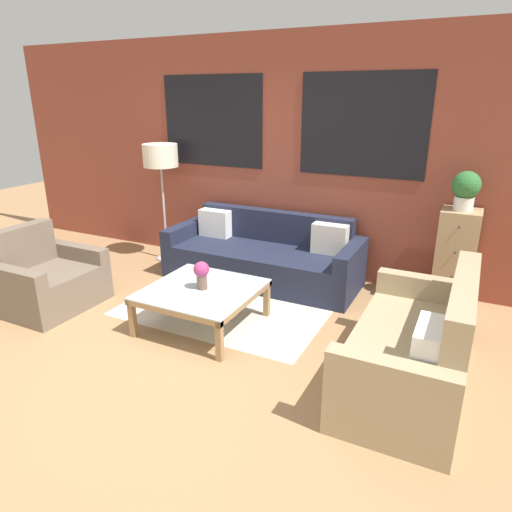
# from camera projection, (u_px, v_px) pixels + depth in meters

# --- Properties ---
(ground_plane) EXTENTS (16.00, 16.00, 0.00)m
(ground_plane) POSITION_uv_depth(u_px,v_px,m) (167.00, 356.00, 3.90)
(ground_plane) COLOR #9E754C
(wall_back_brick) EXTENTS (8.40, 0.09, 2.80)m
(wall_back_brick) POSITION_uv_depth(u_px,v_px,m) (283.00, 157.00, 5.49)
(wall_back_brick) COLOR brown
(wall_back_brick) RESTS_ON ground_plane
(rug) EXTENTS (2.08, 1.70, 0.00)m
(rug) POSITION_uv_depth(u_px,v_px,m) (233.00, 302.00, 4.92)
(rug) COLOR beige
(rug) RESTS_ON ground_plane
(couch_dark) EXTENTS (2.30, 0.88, 0.78)m
(couch_dark) POSITION_uv_depth(u_px,v_px,m) (264.00, 257.00, 5.46)
(couch_dark) COLOR #1E2338
(couch_dark) RESTS_ON ground_plane
(settee_vintage) EXTENTS (0.80, 1.63, 0.92)m
(settee_vintage) POSITION_uv_depth(u_px,v_px,m) (415.00, 351.00, 3.39)
(settee_vintage) COLOR tan
(settee_vintage) RESTS_ON ground_plane
(armchair_corner) EXTENTS (0.80, 0.94, 0.84)m
(armchair_corner) POSITION_uv_depth(u_px,v_px,m) (48.00, 281.00, 4.76)
(armchair_corner) COLOR #6B5B4C
(armchair_corner) RESTS_ON ground_plane
(coffee_table) EXTENTS (1.00, 1.00, 0.39)m
(coffee_table) POSITION_uv_depth(u_px,v_px,m) (202.00, 293.00, 4.31)
(coffee_table) COLOR silver
(coffee_table) RESTS_ON ground_plane
(floor_lamp) EXTENTS (0.44, 0.44, 1.53)m
(floor_lamp) POSITION_uv_depth(u_px,v_px,m) (161.00, 159.00, 5.78)
(floor_lamp) COLOR #B2B2B7
(floor_lamp) RESTS_ON ground_plane
(drawer_cabinet) EXTENTS (0.38, 0.38, 1.03)m
(drawer_cabinet) POSITION_uv_depth(u_px,v_px,m) (455.00, 259.00, 4.70)
(drawer_cabinet) COLOR tan
(drawer_cabinet) RESTS_ON ground_plane
(potted_plant) EXTENTS (0.27, 0.27, 0.39)m
(potted_plant) POSITION_uv_depth(u_px,v_px,m) (466.00, 189.00, 4.45)
(potted_plant) COLOR silver
(potted_plant) RESTS_ON drawer_cabinet
(flower_vase) EXTENTS (0.15, 0.15, 0.27)m
(flower_vase) POSITION_uv_depth(u_px,v_px,m) (201.00, 273.00, 4.23)
(flower_vase) COLOR brown
(flower_vase) RESTS_ON coffee_table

